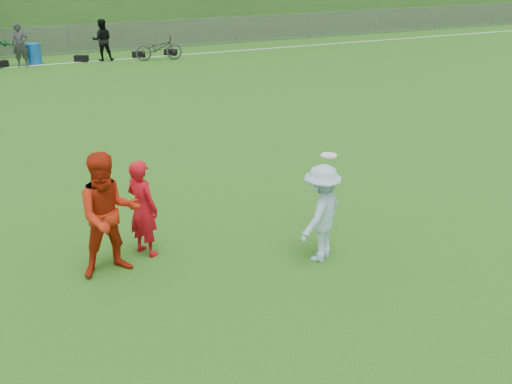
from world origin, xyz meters
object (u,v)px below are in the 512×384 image
player_blue (321,213)px  frisbee (329,155)px  player_red_left (143,208)px  recycling_bin (34,54)px  player_red_center (109,215)px  bicycle (159,48)px

player_blue → frisbee: bearing=-158.4°
player_red_left → recycling_bin: (-0.87, 17.00, -0.39)m
player_red_left → player_red_center: (-0.57, -0.38, 0.16)m
recycling_bin → player_red_left: bearing=-87.1°
player_red_center → player_blue: size_ratio=1.22×
player_red_left → player_red_center: 0.70m
recycling_bin → player_red_center: bearing=-89.0°
player_red_center → player_blue: 3.22m
player_red_left → bicycle: (4.04, 15.90, -0.30)m
player_red_center → bicycle: player_red_center is taller
player_blue → bicycle: bearing=-129.3°
player_blue → recycling_bin: player_blue is taller
player_red_left → recycling_bin: player_red_left is taller
player_red_left → player_blue: size_ratio=1.02×
player_red_center → frisbee: player_red_center is taller
player_red_center → frisbee: (3.66, -0.02, 0.43)m
recycling_bin → bicycle: 5.04m
player_red_center → bicycle: size_ratio=1.00×
player_red_left → player_blue: bearing=-147.7°
player_red_left → player_red_center: bearing=91.8°
player_red_center → player_blue: player_red_center is taller
player_blue → recycling_bin: bearing=-113.7°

